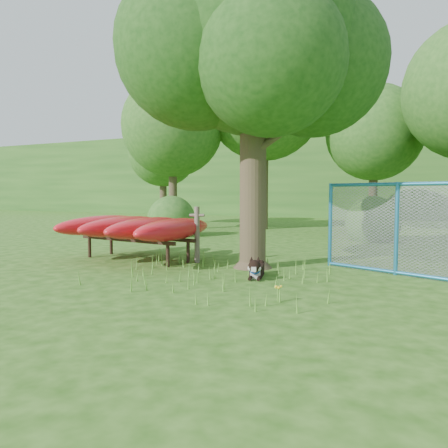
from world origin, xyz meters
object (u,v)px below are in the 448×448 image
at_px(oak_tree, 252,45).
at_px(husky_dog, 256,269).
at_px(kayak_rack, 136,227).
at_px(fence_section, 397,229).

bearing_deg(oak_tree, husky_dog, -62.91).
xyz_separation_m(kayak_rack, fence_section, (5.71, 0.62, 0.12)).
bearing_deg(fence_section, oak_tree, -149.93).
bearing_deg(fence_section, kayak_rack, -151.83).
xyz_separation_m(husky_dog, fence_section, (2.34, 1.44, 0.75)).
relative_size(husky_dog, fence_section, 0.33).
distance_m(oak_tree, kayak_rack, 4.80).
xyz_separation_m(oak_tree, kayak_rack, (-2.84, -0.21, -3.87)).
height_order(husky_dog, fence_section, fence_section).
relative_size(oak_tree, fence_section, 2.32).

